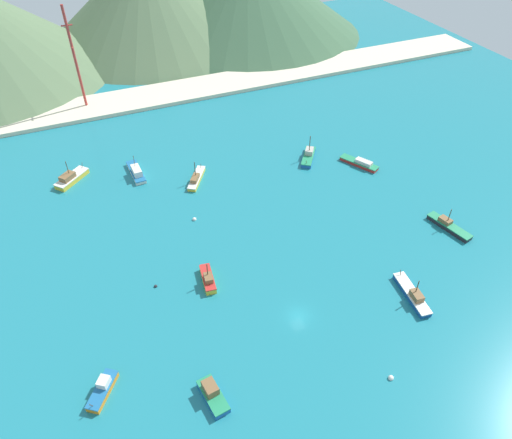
# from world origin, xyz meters

# --- Properties ---
(ground) EXTENTS (260.00, 280.00, 0.50)m
(ground) POSITION_xyz_m (0.00, 30.00, -0.25)
(ground) COLOR teal
(fishing_boat_0) EXTENTS (3.79, 11.20, 5.24)m
(fishing_boat_0) POSITION_xyz_m (22.10, -4.54, 0.79)
(fishing_boat_0) COLOR #14478C
(fishing_boat_0) RESTS_ON ground
(fishing_boat_1) EXTENTS (9.19, 8.70, 6.07)m
(fishing_boat_1) POSITION_xyz_m (-33.37, 60.79, 1.00)
(fishing_boat_1) COLOR gold
(fishing_boat_1) RESTS_ON ground
(fishing_boat_2) EXTENTS (7.86, 9.27, 6.68)m
(fishing_boat_2) POSITION_xyz_m (26.79, 46.53, 0.85)
(fishing_boat_2) COLOR #1E5BA8
(fishing_boat_2) RESTS_ON ground
(fishing_boat_3) EXTENTS (3.11, 10.69, 5.85)m
(fishing_boat_3) POSITION_xyz_m (-17.60, 57.20, 0.95)
(fishing_boat_3) COLOR silver
(fishing_boat_3) RESTS_ON ground
(fishing_boat_4) EXTENTS (3.07, 7.52, 5.27)m
(fishing_boat_4) POSITION_xyz_m (-12.65, 14.66, 0.92)
(fishing_boat_4) COLOR gold
(fishing_boat_4) RESTS_ON ground
(fishing_boat_5) EXTENTS (7.29, 9.77, 5.80)m
(fishing_boat_5) POSITION_xyz_m (-4.23, 48.58, 0.73)
(fishing_boat_5) COLOR gold
(fishing_boat_5) RESTS_ON ground
(fishing_boat_6) EXTENTS (4.59, 11.00, 5.10)m
(fishing_boat_6) POSITION_xyz_m (42.11, 8.80, 0.72)
(fishing_boat_6) COLOR #232328
(fishing_boat_6) RESTS_ON ground
(fishing_boat_7) EXTENTS (6.09, 7.14, 2.49)m
(fishing_boat_7) POSITION_xyz_m (-35.79, -1.24, 0.83)
(fishing_boat_7) COLOR orange
(fishing_boat_7) RESTS_ON ground
(fishing_boat_8) EXTENTS (3.55, 7.29, 2.75)m
(fishing_boat_8) POSITION_xyz_m (-19.97, -9.04, 0.99)
(fishing_boat_8) COLOR #1E5BA8
(fishing_boat_8) RESTS_ON ground
(fishing_boat_9) EXTENTS (7.21, 10.50, 1.87)m
(fishing_boat_9) POSITION_xyz_m (37.77, 38.28, 0.71)
(fishing_boat_9) COLOR red
(fishing_boat_9) RESTS_ON ground
(buoy_0) EXTENTS (0.66, 0.66, 0.66)m
(buoy_0) POSITION_xyz_m (-22.56, 17.56, 0.12)
(buoy_0) COLOR #232328
(buoy_0) RESTS_ON ground
(buoy_1) EXTENTS (0.92, 0.92, 0.92)m
(buoy_1) POSITION_xyz_m (-9.37, 34.06, 0.16)
(buoy_1) COLOR silver
(buoy_1) RESTS_ON ground
(buoy_2) EXTENTS (0.92, 0.92, 0.92)m
(buoy_2) POSITION_xyz_m (8.11, -17.41, 0.16)
(buoy_2) COLOR silver
(buoy_2) RESTS_ON ground
(beach_strip) EXTENTS (247.00, 15.92, 1.20)m
(beach_strip) POSITION_xyz_m (0.00, 98.72, 0.60)
(beach_strip) COLOR beige
(beach_strip) RESTS_ON ground
(radio_tower) EXTENTS (3.13, 2.50, 31.29)m
(radio_tower) POSITION_xyz_m (-24.01, 99.84, 15.96)
(radio_tower) COLOR #B7332D
(radio_tower) RESTS_ON ground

